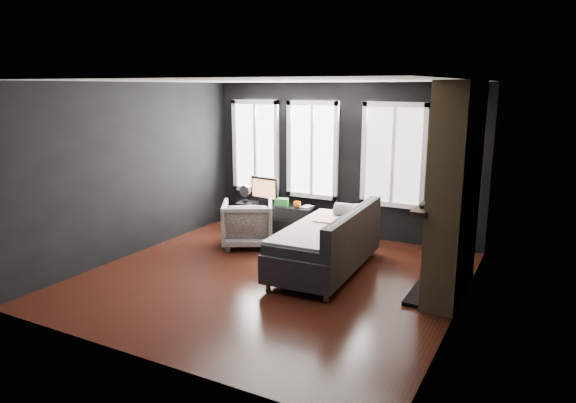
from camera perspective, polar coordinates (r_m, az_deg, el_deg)
The scene contains 18 objects.
floor at distance 7.30m, azimuth -1.82°, elevation -8.45°, with size 5.00×5.00×0.00m, color black.
ceiling at distance 6.81m, azimuth -1.98°, elevation 13.26°, with size 5.00×5.00×0.00m, color white.
wall_back at distance 9.15m, azimuth 5.94°, elevation 4.58°, with size 5.00×0.02×2.70m, color black.
wall_left at distance 8.44m, azimuth -16.82°, elevation 3.42°, with size 0.02×5.00×2.70m, color black.
wall_right at distance 6.10m, azimuth 18.92°, elevation -0.13°, with size 0.02×5.00×2.70m, color black.
windows at distance 9.20m, azimuth 3.35°, elevation 11.11°, with size 4.00×0.16×1.76m, color white, non-canonical shape.
fireplace at distance 6.72m, azimuth 18.08°, elevation 1.06°, with size 0.70×1.62×2.70m, color #93724C, non-canonical shape.
sofa at distance 7.42m, azimuth 4.17°, elevation -4.23°, with size 1.11×2.22×0.95m, color #27272A, non-canonical shape.
stripe_pillow at distance 7.87m, azimuth 7.57°, elevation -1.72°, with size 0.08×0.34×0.34m, color gray.
armchair at distance 8.62m, azimuth -4.50°, elevation -2.20°, with size 0.82×0.77×0.84m, color silver.
media_console at distance 9.48m, azimuth -1.35°, elevation -1.81°, with size 1.49×0.47×0.51m, color black, non-canonical shape.
monitor at distance 9.47m, azimuth -2.60°, elevation 1.46°, with size 0.62×0.13×0.55m, color black, non-canonical shape.
desk_fan at distance 9.65m, azimuth -4.81°, elevation 0.94°, with size 0.23×0.23×0.32m, color gray, non-canonical shape.
mug at distance 9.17m, azimuth 1.02°, elevation -0.23°, with size 0.14×0.11×0.14m, color orange.
book at distance 9.22m, azimuth 1.69°, elevation 0.14°, with size 0.17×0.02×0.23m, color #B0A689.
storage_box at distance 9.32m, azimuth -0.70°, elevation -0.05°, with size 0.24×0.15×0.13m, color #2F7830.
mantel_vase at distance 7.20m, azimuth 16.75°, elevation 1.66°, with size 0.18×0.19×0.18m, color #C98A33.
mantel_clock at distance 6.25m, azimuth 14.87°, elevation -0.51°, with size 0.12×0.12×0.04m, color black.
Camera 1 is at (3.39, -5.90, 2.63)m, focal length 32.00 mm.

